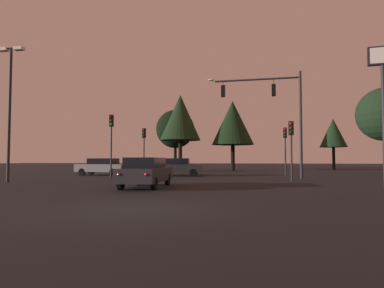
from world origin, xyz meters
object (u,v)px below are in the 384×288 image
(car_nearside_lane, at_px, (146,172))
(parking_lot_lamp_post, at_px, (10,97))
(traffic_light_median, at_px, (291,139))
(store_sign_illuminated, at_px, (383,84))
(traffic_light_far_side, at_px, (285,142))
(tree_behind_sign, at_px, (233,123))
(tree_lot_edge, at_px, (333,133))
(car_crossing_left, at_px, (178,167))
(tree_left_far, at_px, (384,114))
(car_crossing_right, at_px, (102,166))
(traffic_light_corner_left, at_px, (111,134))
(tree_center_horizon, at_px, (175,129))
(traffic_light_corner_right, at_px, (144,142))
(traffic_signal_mast_arm, at_px, (274,105))
(tree_right_cluster, at_px, (180,118))

(car_nearside_lane, bearing_deg, parking_lot_lamp_post, 167.72)
(traffic_light_median, xyz_separation_m, store_sign_illuminated, (4.29, -3.40, 2.62))
(traffic_light_far_side, height_order, tree_behind_sign, tree_behind_sign)
(tree_lot_edge, bearing_deg, store_sign_illuminated, -98.70)
(car_crossing_left, bearing_deg, car_nearside_lane, -85.98)
(store_sign_illuminated, bearing_deg, tree_left_far, 68.98)
(car_crossing_right, bearing_deg, parking_lot_lamp_post, -100.36)
(traffic_light_far_side, height_order, tree_left_far, tree_left_far)
(car_nearside_lane, distance_m, store_sign_illuminated, 13.28)
(traffic_light_corner_left, xyz_separation_m, tree_center_horizon, (-0.16, 23.28, 2.46))
(traffic_light_far_side, relative_size, store_sign_illuminated, 0.57)
(car_nearside_lane, bearing_deg, traffic_light_corner_left, 124.41)
(store_sign_illuminated, bearing_deg, traffic_light_corner_right, 147.39)
(traffic_signal_mast_arm, distance_m, car_nearside_lane, 12.31)
(traffic_light_far_side, bearing_deg, car_crossing_left, -169.37)
(car_nearside_lane, distance_m, tree_lot_edge, 34.41)
(traffic_light_median, relative_size, tree_center_horizon, 0.45)
(parking_lot_lamp_post, distance_m, tree_left_far, 34.23)
(traffic_signal_mast_arm, bearing_deg, car_crossing_right, 169.37)
(traffic_light_corner_left, height_order, tree_right_cluster, tree_right_cluster)
(traffic_signal_mast_arm, relative_size, tree_lot_edge, 1.15)
(traffic_light_corner_right, xyz_separation_m, tree_right_cluster, (1.16, 11.08, 3.63))
(car_nearside_lane, distance_m, car_crossing_right, 14.04)
(tree_behind_sign, bearing_deg, traffic_light_far_side, -67.22)
(traffic_signal_mast_arm, relative_size, tree_behind_sign, 0.90)
(traffic_light_far_side, bearing_deg, car_crossing_right, -173.97)
(traffic_signal_mast_arm, xyz_separation_m, parking_lot_lamp_post, (-16.65, -6.80, -0.18))
(traffic_light_median, height_order, store_sign_illuminated, store_sign_illuminated)
(traffic_light_corner_left, height_order, tree_lot_edge, tree_lot_edge)
(tree_behind_sign, bearing_deg, car_crossing_left, -106.60)
(traffic_light_median, relative_size, tree_right_cluster, 0.41)
(traffic_signal_mast_arm, bearing_deg, parking_lot_lamp_post, -157.77)
(car_crossing_right, relative_size, parking_lot_lamp_post, 0.55)
(traffic_signal_mast_arm, height_order, tree_left_far, tree_left_far)
(tree_center_horizon, xyz_separation_m, tree_lot_edge, (21.73, -0.87, -0.92))
(traffic_signal_mast_arm, bearing_deg, tree_center_horizon, 119.52)
(car_crossing_right, relative_size, tree_right_cluster, 0.49)
(traffic_light_corner_left, distance_m, parking_lot_lamp_post, 7.27)
(traffic_light_far_side, xyz_separation_m, tree_center_horizon, (-13.69, 17.44, 2.88))
(traffic_signal_mast_arm, xyz_separation_m, tree_behind_sign, (-3.81, 16.58, 0.53))
(traffic_light_median, bearing_deg, traffic_signal_mast_arm, 105.18)
(traffic_light_corner_right, bearing_deg, parking_lot_lamp_post, -115.28)
(car_nearside_lane, height_order, tree_center_horizon, tree_center_horizon)
(car_crossing_left, bearing_deg, traffic_signal_mast_arm, -19.34)
(tree_behind_sign, distance_m, tree_right_cluster, 6.66)
(tree_center_horizon, bearing_deg, traffic_light_corner_right, -86.88)
(traffic_light_median, distance_m, tree_left_far, 18.88)
(traffic_light_median, distance_m, traffic_light_far_side, 7.52)
(traffic_light_median, bearing_deg, tree_behind_sign, 103.27)
(car_crossing_left, xyz_separation_m, tree_lot_edge, (17.23, 18.30, 4.15))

